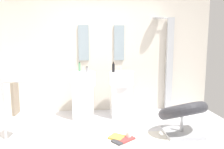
{
  "coord_description": "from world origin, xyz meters",
  "views": [
    {
      "loc": [
        -0.12,
        -3.0,
        1.43
      ],
      "look_at": [
        0.15,
        0.55,
        0.95
      ],
      "focal_mm": 33.54,
      "sensor_mm": 36.0,
      "label": 1
    }
  ],
  "objects": [
    {
      "name": "towel_rack",
      "position": [
        -1.38,
        0.19,
        0.63
      ],
      "size": [
        0.37,
        0.22,
        0.95
      ],
      "color": "#B7BABF",
      "rests_on": "ground_plane"
    },
    {
      "name": "pedestal_sink_right",
      "position": [
        0.39,
        1.14,
        0.51
      ],
      "size": [
        0.5,
        0.5,
        1.03
      ],
      "color": "white",
      "rests_on": "ground_plane"
    },
    {
      "name": "magazine_red",
      "position": [
        0.33,
        0.0,
        0.02
      ],
      "size": [
        0.3,
        0.28,
        0.03
      ],
      "primitive_type": "cube",
      "rotation": [
        0.0,
        0.0,
        0.67
      ],
      "color": "#B73838",
      "rests_on": "area_rug"
    },
    {
      "name": "soap_bottle_amber",
      "position": [
        0.23,
        1.17,
        1.02
      ],
      "size": [
        0.04,
        0.04,
        0.2
      ],
      "color": "#C68C38",
      "rests_on": "pedestal_sink_right"
    },
    {
      "name": "magazine_charcoal",
      "position": [
        0.24,
        -0.04,
        0.02
      ],
      "size": [
        0.31,
        0.3,
        0.03
      ],
      "primitive_type": "cube",
      "rotation": [
        0.0,
        0.0,
        0.65
      ],
      "color": "#38383D",
      "rests_on": "area_rug"
    },
    {
      "name": "soap_bottle_grey",
      "position": [
        -0.29,
        1.0,
        0.98
      ],
      "size": [
        0.05,
        0.05,
        0.12
      ],
      "color": "#99999E",
      "rests_on": "pedestal_sink_left"
    },
    {
      "name": "lounge_chair",
      "position": [
        1.26,
        0.16,
        0.35
      ],
      "size": [
        1.01,
        1.01,
        0.65
      ],
      "color": "#B7BABF",
      "rests_on": "ground_plane"
    },
    {
      "name": "pedestal_sink_left",
      "position": [
        -0.39,
        1.14,
        0.51
      ],
      "size": [
        0.5,
        0.5,
        1.03
      ],
      "color": "white",
      "rests_on": "ground_plane"
    },
    {
      "name": "soap_bottle_black",
      "position": [
        0.22,
        1.08,
        1.01
      ],
      "size": [
        0.05,
        0.05,
        0.18
      ],
      "color": "black",
      "rests_on": "pedestal_sink_right"
    },
    {
      "name": "area_rug",
      "position": [
        0.46,
        -0.08,
        0.01
      ],
      "size": [
        1.27,
        0.74,
        0.01
      ],
      "primitive_type": "cube",
      "color": "white",
      "rests_on": "ground_plane"
    },
    {
      "name": "magazine_ochre",
      "position": [
        0.19,
        0.08,
        0.03
      ],
      "size": [
        0.3,
        0.3,
        0.03
      ],
      "primitive_type": "cube",
      "rotation": [
        0.0,
        0.0,
        -0.6
      ],
      "color": "gold",
      "rests_on": "area_rug"
    },
    {
      "name": "soap_bottle_green",
      "position": [
        -0.46,
        1.24,
        1.02
      ],
      "size": [
        0.04,
        0.04,
        0.2
      ],
      "color": "#59996B",
      "rests_on": "pedestal_sink_left"
    },
    {
      "name": "vanity_mirror_left",
      "position": [
        -0.39,
        1.58,
        1.5
      ],
      "size": [
        0.22,
        0.03,
        0.75
      ],
      "primitive_type": "cube",
      "color": "#8C9EA8"
    },
    {
      "name": "vanity_mirror_right",
      "position": [
        0.39,
        1.58,
        1.5
      ],
      "size": [
        0.22,
        0.03,
        0.75
      ],
      "primitive_type": "cube",
      "color": "#8C9EA8"
    },
    {
      "name": "shower_column",
      "position": [
        1.49,
        1.53,
        1.08
      ],
      "size": [
        0.49,
        0.24,
        2.05
      ],
      "color": "#B7BABF",
      "rests_on": "ground_plane"
    },
    {
      "name": "coffee_mug",
      "position": [
        0.37,
        0.06,
        0.06
      ],
      "size": [
        0.08,
        0.08,
        0.1
      ],
      "primitive_type": "cylinder",
      "color": "white",
      "rests_on": "area_rug"
    },
    {
      "name": "rear_partition",
      "position": [
        0.0,
        1.65,
        1.3
      ],
      "size": [
        4.8,
        0.1,
        2.6
      ],
      "primitive_type": "cube",
      "color": "beige",
      "rests_on": "ground_plane"
    },
    {
      "name": "ground_plane",
      "position": [
        0.0,
        0.0,
        -0.02
      ],
      "size": [
        4.8,
        3.6,
        0.04
      ],
      "primitive_type": "cube",
      "color": "silver"
    }
  ]
}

